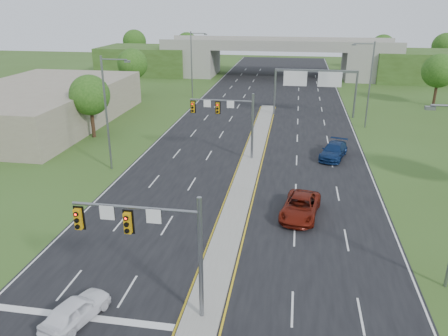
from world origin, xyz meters
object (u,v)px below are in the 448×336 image
car_white (76,310)px  car_far_b (334,151)px  signal_mast_near (155,236)px  sign_gantry (314,80)px  signal_mast_far (231,115)px  overpass (278,60)px  car_far_a (300,207)px

car_white → car_far_b: bearing=-100.2°
signal_mast_near → sign_gantry: 45.88m
signal_mast_near → car_white: size_ratio=1.73×
signal_mast_far → overpass: 55.13m
signal_mast_far → car_far_a: signal_mast_far is taller
overpass → car_far_a: overpass is taller
signal_mast_near → car_far_b: signal_mast_near is taller
signal_mast_far → sign_gantry: (8.95, 19.99, 0.51)m
overpass → car_far_b: overpass is taller
signal_mast_near → car_far_a: size_ratio=1.24×
car_white → car_far_a: 18.07m
overpass → signal_mast_far: bearing=-92.4°
car_far_a → car_far_b: bearing=85.3°
overpass → car_white: overpass is taller
car_white → sign_gantry: bearing=-88.2°
sign_gantry → car_white: (-13.06, -46.25, -4.53)m
signal_mast_near → signal_mast_far: same height
sign_gantry → car_far_b: sign_gantry is taller
sign_gantry → car_far_b: size_ratio=2.14×
car_white → car_far_b: car_far_b is taller
signal_mast_near → sign_gantry: size_ratio=0.60×
car_far_a → signal_mast_far: bearing=129.8°
signal_mast_far → car_far_b: size_ratio=1.29×
car_far_a → car_far_b: size_ratio=1.04×
sign_gantry → car_far_b: bearing=-84.2°
signal_mast_far → car_white: (-4.11, -26.25, -4.02)m
signal_mast_far → car_far_b: bearing=10.5°
sign_gantry → car_far_a: sign_gantry is taller
sign_gantry → signal_mast_near: bearing=-101.2°
sign_gantry → car_white: size_ratio=2.87×
car_far_a → sign_gantry: bearing=96.1°
sign_gantry → car_far_b: 18.63m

